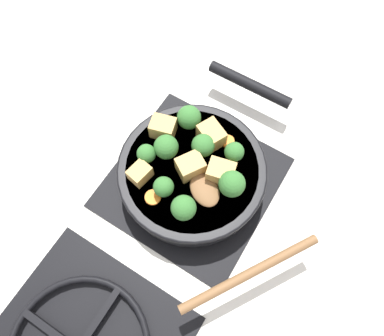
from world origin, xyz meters
The scene contains 19 objects.
ground_plane centered at (0.00, 0.00, 0.00)m, with size 2.40×2.40×0.00m, color white.
front_burner_grate centered at (0.00, 0.00, 0.01)m, with size 0.31×0.31×0.03m.
skillet_pan centered at (0.00, 0.00, 0.05)m, with size 0.28×0.38×0.05m.
wooden_spoon centered at (-0.12, 0.08, 0.08)m, with size 0.25×0.24×0.02m.
tofu_cube_center_large centered at (-0.05, -0.01, 0.09)m, with size 0.05×0.04×0.04m, color tan.
tofu_cube_near_handle centered at (0.07, 0.06, 0.09)m, with size 0.04×0.03×0.03m, color tan.
tofu_cube_east_chunk centered at (0.09, -0.04, 0.09)m, with size 0.05×0.04×0.04m, color tan.
tofu_cube_west_chunk centered at (0.00, 0.01, 0.09)m, with size 0.05×0.04×0.04m, color tan.
tofu_cube_back_piece centered at (0.00, -0.07, 0.09)m, with size 0.05×0.04×0.04m, color tan.
broccoli_floret_near_spoon centered at (0.00, -0.04, 0.10)m, with size 0.04×0.04×0.05m.
broccoli_floret_center_top centered at (0.08, 0.03, 0.10)m, with size 0.04×0.04×0.04m.
broccoli_floret_east_rim centered at (0.05, -0.07, 0.10)m, with size 0.05×0.05×0.05m.
broccoli_floret_west_rim centered at (0.02, 0.07, 0.10)m, with size 0.04×0.04×0.04m.
broccoli_floret_north_edge centered at (0.05, 0.00, 0.10)m, with size 0.05×0.05×0.05m.
broccoli_floret_south_cluster centered at (-0.03, 0.08, 0.10)m, with size 0.04×0.04×0.05m.
broccoli_floret_mid_floret centered at (-0.05, -0.06, 0.10)m, with size 0.04×0.04×0.04m.
broccoli_floret_small_inner centered at (-0.08, 0.00, 0.10)m, with size 0.05×0.05×0.05m.
carrot_slice_orange_thin centered at (0.03, 0.09, 0.08)m, with size 0.03×0.03×0.01m, color orange.
carrot_slice_near_center centered at (-0.03, -0.08, 0.08)m, with size 0.03×0.03×0.01m, color orange.
Camera 1 is at (-0.14, 0.23, 0.71)m, focal length 35.00 mm.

